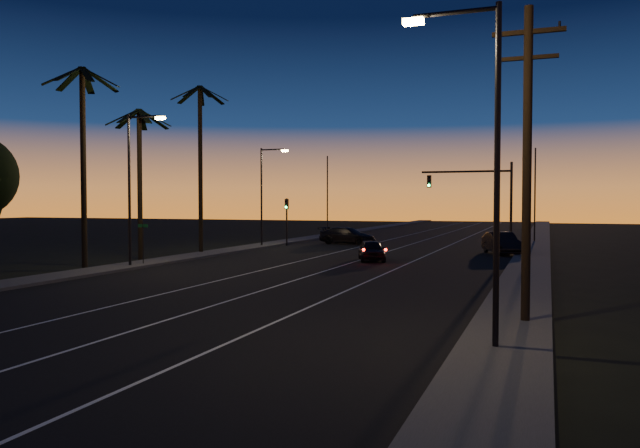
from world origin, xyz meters
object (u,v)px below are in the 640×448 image
at_px(right_car, 502,243).
at_px(cross_car, 348,236).
at_px(utility_pole, 527,157).
at_px(signal_mast, 480,191).
at_px(lead_car, 371,250).

relative_size(right_car, cross_car, 0.93).
bearing_deg(utility_pole, right_car, 95.44).
xyz_separation_m(signal_mast, cross_car, (-12.21, 3.86, -4.00)).
xyz_separation_m(lead_car, cross_car, (-6.35, 14.74, 0.09)).
xyz_separation_m(utility_pole, signal_mast, (-4.46, 29.99, -0.53)).
distance_m(signal_mast, right_car, 5.13).
xyz_separation_m(signal_mast, lead_car, (-5.86, -10.88, -4.09)).
height_order(utility_pole, right_car, utility_pole).
xyz_separation_m(utility_pole, cross_car, (-16.67, 33.85, -4.53)).
bearing_deg(right_car, utility_pole, -84.56).
bearing_deg(right_car, cross_car, 155.10).
relative_size(lead_car, cross_car, 0.85).
distance_m(utility_pole, cross_car, 38.01).
xyz_separation_m(right_car, cross_car, (-14.07, 6.53, -0.04)).
xyz_separation_m(utility_pole, right_car, (-2.60, 27.32, -4.49)).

